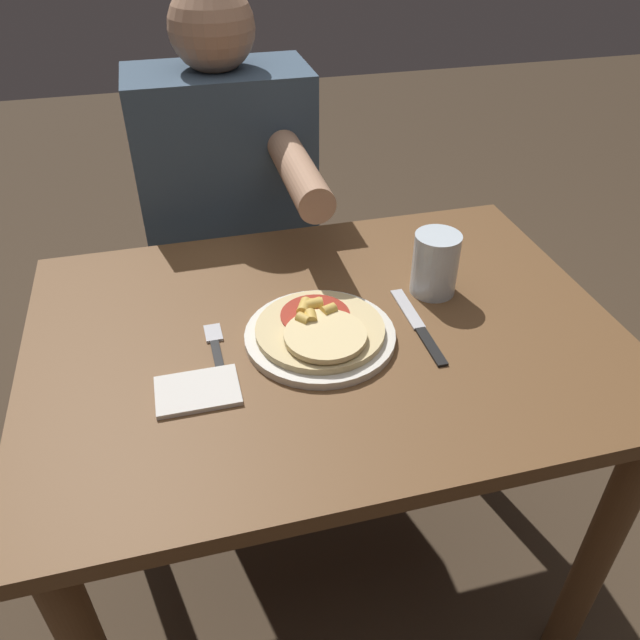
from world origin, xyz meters
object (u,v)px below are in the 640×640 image
fork (217,352)px  drinking_glass (435,264)px  plate (320,336)px  knife (419,327)px  pizza (320,329)px  person_diner (230,208)px  dining_table (325,385)px

fork → drinking_glass: size_ratio=1.49×
fork → drinking_glass: 0.42m
plate → knife: (0.17, -0.01, -0.00)m
fork → plate: bearing=-1.9°
drinking_glass → pizza: bearing=-158.9°
person_diner → plate: bearing=-82.8°
knife → person_diner: person_diner is taller
dining_table → plate: plate is taller
fork → drinking_glass: drinking_glass is taller
dining_table → plate: bearing=-122.0°
person_diner → knife: bearing=-67.6°
pizza → drinking_glass: 0.26m
dining_table → drinking_glass: size_ratio=8.54×
drinking_glass → person_diner: (-0.31, 0.50, -0.09)m
pizza → drinking_glass: (0.24, 0.09, 0.03)m
knife → drinking_glass: (0.07, 0.10, 0.06)m
pizza → drinking_glass: size_ratio=1.84×
dining_table → drinking_glass: bearing=16.2°
dining_table → fork: size_ratio=5.72×
pizza → knife: bearing=-2.8°
knife → drinking_glass: size_ratio=1.87×
dining_table → knife: knife is taller
plate → knife: size_ratio=1.15×
dining_table → knife: 0.21m
dining_table → pizza: size_ratio=4.65×
plate → person_diner: person_diner is taller
drinking_glass → person_diner: size_ratio=0.10×
plate → pizza: pizza is taller
pizza → plate: bearing=82.8°
plate → fork: (-0.17, 0.01, -0.00)m
drinking_glass → fork: bearing=-168.6°
dining_table → knife: size_ratio=4.56×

